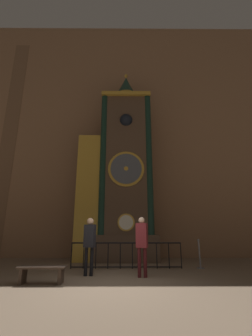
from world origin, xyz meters
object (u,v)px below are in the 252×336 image
clock_tower (119,173)px  stanchion_post (200,259)px  visitor_far (142,240)px  visitor_near (90,240)px  visitor_bench (42,271)px

clock_tower → stanchion_post: size_ratio=9.70×
visitor_far → stanchion_post: visitor_far is taller
clock_tower → stanchion_post: 5.41m
clock_tower → stanchion_post: bearing=-34.2°
visitor_far → visitor_near: bearing=-169.8°
visitor_near → stanchion_post: (3.98, 1.42, -0.73)m
visitor_near → stanchion_post: 4.29m
visitor_far → visitor_bench: 2.97m
visitor_near → visitor_far: bearing=8.7°
visitor_bench → stanchion_post: bearing=26.4°
visitor_near → visitor_far: visitor_far is taller
visitor_far → stanchion_post: bearing=54.3°
clock_tower → visitor_far: (0.83, -3.80, -3.13)m
clock_tower → visitor_bench: (-1.92, -4.64, -3.89)m
visitor_near → visitor_far: size_ratio=0.99×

